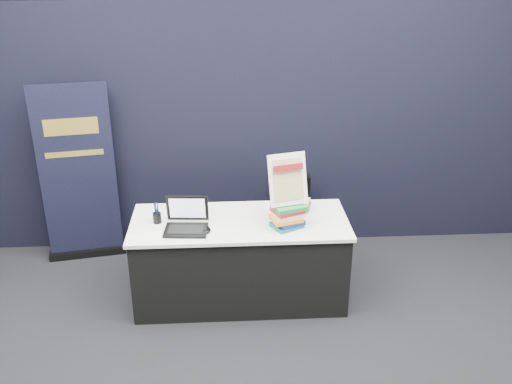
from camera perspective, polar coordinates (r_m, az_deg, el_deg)
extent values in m
plane|color=black|center=(4.67, -1.31, -14.22)|extent=(8.00, 8.00, 0.00)
cube|color=#BBBAB1|center=(7.74, -2.61, 15.60)|extent=(8.00, 0.02, 3.50)
cube|color=black|center=(5.53, -2.06, 6.25)|extent=(6.00, 0.08, 2.40)
cube|color=black|center=(4.91, -1.60, -6.93)|extent=(1.76, 0.71, 0.72)
cube|color=white|center=(4.73, -1.65, -3.04)|extent=(1.80, 0.75, 0.03)
cube|color=black|center=(4.58, -7.02, -3.83)|extent=(0.36, 0.26, 0.02)
cube|color=black|center=(4.63, -7.02, -1.74)|extent=(0.34, 0.09, 0.24)
cube|color=white|center=(4.62, -7.03, -1.78)|extent=(0.29, 0.06, 0.19)
ellipsoid|color=black|center=(4.56, -4.95, -3.79)|extent=(0.07, 0.11, 0.03)
cube|color=white|center=(4.53, -10.90, -4.58)|extent=(0.30, 0.24, 0.00)
cube|color=silver|center=(4.60, -7.35, -3.87)|extent=(0.33, 0.26, 0.00)
cube|color=white|center=(4.74, -5.67, -2.88)|extent=(0.29, 0.21, 0.00)
cylinder|color=black|center=(4.74, -9.86, -2.56)|extent=(0.08, 0.08, 0.09)
cube|color=#1C5D6C|center=(4.62, 3.14, -3.32)|extent=(0.29, 0.26, 0.03)
cube|color=#111E4D|center=(4.61, 3.15, -2.96)|extent=(0.29, 0.26, 0.03)
cube|color=orange|center=(4.59, 3.16, -2.60)|extent=(0.29, 0.26, 0.03)
cube|color=beige|center=(4.58, 3.16, -2.23)|extent=(0.29, 0.26, 0.03)
cube|color=maroon|center=(4.56, 3.17, -1.87)|extent=(0.29, 0.26, 0.03)
cube|color=#1F7430|center=(4.55, 3.18, -1.50)|extent=(0.29, 0.26, 0.03)
cube|color=#1F7430|center=(4.93, 4.19, -1.56)|extent=(0.23, 0.19, 0.03)
cube|color=#4D4C51|center=(4.91, 4.20, -1.26)|extent=(0.23, 0.19, 0.03)
cube|color=#A5AD45|center=(4.90, 4.21, -0.96)|extent=(0.23, 0.19, 0.03)
cube|color=black|center=(4.52, 3.21, -1.22)|extent=(0.20, 0.07, 0.01)
cylinder|color=black|center=(4.54, 2.09, 0.58)|extent=(0.04, 0.10, 0.30)
cylinder|color=black|center=(4.56, 4.17, 0.63)|extent=(0.04, 0.10, 0.30)
cube|color=white|center=(4.49, 3.20, 1.26)|extent=(0.33, 0.20, 0.41)
cube|color=tan|center=(4.48, 3.21, 1.22)|extent=(0.26, 0.15, 0.32)
cube|color=maroon|center=(4.44, 3.25, 2.44)|extent=(0.25, 0.08, 0.05)
cube|color=black|center=(5.93, -16.43, -5.83)|extent=(0.74, 0.22, 0.07)
cube|color=black|center=(5.59, -17.37, 1.66)|extent=(0.69, 0.15, 1.73)
cube|color=gold|center=(5.42, -18.03, 6.23)|extent=(0.47, 0.09, 0.16)
cube|color=gold|center=(5.50, -17.69, 3.67)|extent=(0.51, 0.09, 0.05)
cylinder|color=black|center=(5.45, 2.11, -5.59)|extent=(0.02, 0.02, 0.39)
cylinder|color=black|center=(5.49, 5.69, -5.46)|extent=(0.02, 0.02, 0.39)
cylinder|color=black|center=(5.75, 1.79, -3.90)|extent=(0.02, 0.02, 0.39)
cylinder|color=black|center=(5.79, 5.18, -3.79)|extent=(0.02, 0.02, 0.39)
cube|color=black|center=(5.52, 3.75, -2.75)|extent=(0.40, 0.40, 0.03)
cube|color=black|center=(5.54, 3.63, 1.06)|extent=(0.34, 0.07, 0.14)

